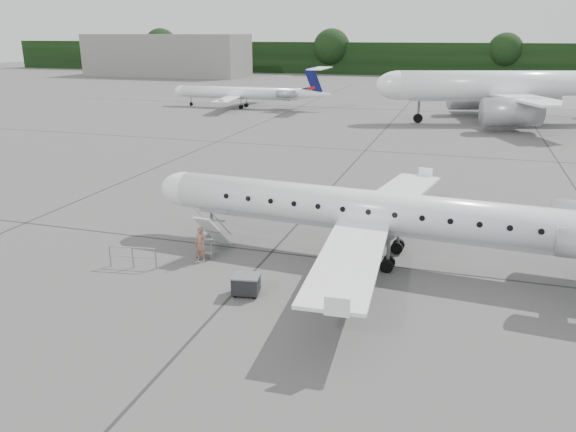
% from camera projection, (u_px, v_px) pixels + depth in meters
% --- Properties ---
extents(ground, '(320.00, 320.00, 0.00)m').
position_uv_depth(ground, '(383.00, 319.00, 21.12)').
color(ground, '#5A5A58').
rests_on(ground, ground).
extents(treeline, '(260.00, 4.00, 8.00)m').
position_uv_depth(treeline, '(461.00, 60.00, 137.73)').
color(treeline, black).
rests_on(treeline, ground).
extents(terminal_building, '(40.00, 14.00, 10.00)m').
position_uv_depth(terminal_building, '(167.00, 55.00, 139.29)').
color(terminal_building, slate).
rests_on(terminal_building, ground).
extents(main_regional_jet, '(27.09, 20.34, 6.64)m').
position_uv_depth(main_regional_jet, '(377.00, 191.00, 25.82)').
color(main_regional_jet, white).
rests_on(main_regional_jet, ground).
extents(airstair, '(0.99, 2.21, 2.08)m').
position_uv_depth(airstair, '(213.00, 232.00, 27.30)').
color(airstair, white).
rests_on(airstair, ground).
extents(passenger, '(0.67, 0.50, 1.69)m').
position_uv_depth(passenger, '(201.00, 244.00, 26.28)').
color(passenger, '#8E5D4D').
rests_on(passenger, ground).
extents(safety_railing, '(2.19, 0.41, 1.00)m').
position_uv_depth(safety_railing, '(133.00, 258.00, 25.61)').
color(safety_railing, gray).
rests_on(safety_railing, ground).
extents(baggage_cart, '(1.21, 1.04, 0.93)m').
position_uv_depth(baggage_cart, '(246.00, 284.00, 22.96)').
color(baggage_cart, black).
rests_on(baggage_cart, ground).
extents(bg_narrowbody, '(39.48, 33.17, 12.15)m').
position_uv_depth(bg_narrowbody, '(513.00, 71.00, 65.36)').
color(bg_narrowbody, white).
rests_on(bg_narrowbody, ground).
extents(bg_regional_left, '(22.52, 16.31, 5.87)m').
position_uv_depth(bg_regional_left, '(238.00, 87.00, 80.05)').
color(bg_regional_left, white).
rests_on(bg_regional_left, ground).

